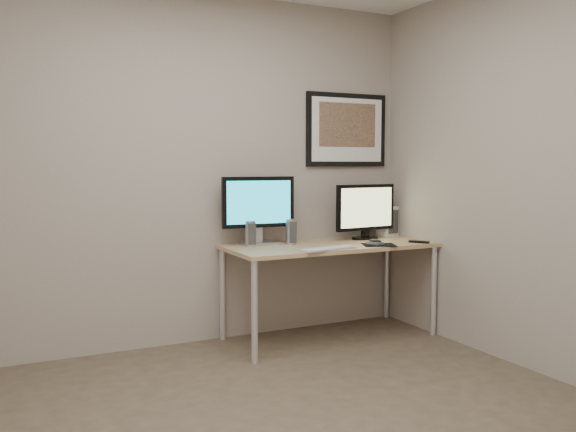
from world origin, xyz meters
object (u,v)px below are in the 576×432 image
monitor_large (258,207)px  monitor_tv (366,210)px  speaker_left (250,234)px  desk (330,252)px  speaker_right (291,232)px  fan_unit (387,221)px  keyboard (329,249)px  framed_art (347,130)px

monitor_large → monitor_tv: bearing=-0.7°
monitor_large → speaker_left: bearing=-141.7°
desk → speaker_right: size_ratio=8.31×
speaker_right → monitor_tv: bearing=0.8°
desk → monitor_large: size_ratio=2.82×
monitor_tv → fan_unit: bearing=13.2°
keyboard → fan_unit: (0.86, 0.50, 0.12)m
desk → monitor_large: monitor_large is taller
monitor_tv → fan_unit: size_ratio=2.25×
desk → keyboard: 0.34m
desk → speaker_right: speaker_right is taller
framed_art → monitor_large: size_ratio=1.32×
speaker_right → keyboard: bearing=-74.4°
framed_art → keyboard: bearing=-130.4°
desk → framed_art: 1.07m
framed_art → speaker_right: (-0.63, -0.23, -0.80)m
framed_art → speaker_left: bearing=-168.2°
monitor_large → speaker_right: bearing=-19.3°
keyboard → monitor_large: bearing=114.4°
speaker_right → fan_unit: 0.98m
speaker_left → keyboard: bearing=-41.2°
framed_art → fan_unit: 0.85m
monitor_large → keyboard: (0.34, -0.48, -0.28)m
monitor_large → speaker_right: (0.22, -0.10, -0.19)m
monitor_large → speaker_left: (-0.09, -0.06, -0.19)m
speaker_right → fan_unit: bearing=6.0°
desk → keyboard: keyboard is taller
speaker_right → keyboard: (0.11, -0.38, -0.09)m
keyboard → fan_unit: size_ratio=1.76×
monitor_tv → speaker_left: monitor_tv is taller
monitor_tv → keyboard: bearing=-150.7°
fan_unit → speaker_right: bearing=169.2°
desk → monitor_large: (-0.51, 0.20, 0.35)m
framed_art → monitor_large: 1.06m
monitor_large → desk: bearing=-17.1°
monitor_tv → keyboard: size_ratio=1.28×
speaker_left → fan_unit: 1.30m
speaker_right → fan_unit: fan_unit is taller
speaker_right → keyboard: 0.41m
keyboard → framed_art: bearing=38.9°
monitor_large → speaker_left: 0.22m
speaker_right → framed_art: bearing=19.3°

